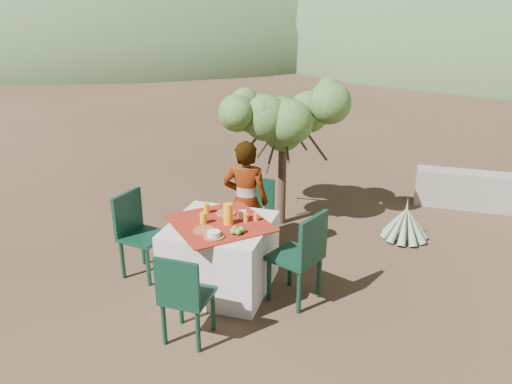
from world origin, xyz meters
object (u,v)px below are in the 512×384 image
table (221,255)px  person (246,202)px  juice_pitcher (228,214)px  shrub_tree (288,125)px  chair_left (138,230)px  chair_far (257,209)px  chair_near (184,295)px  chair_right (302,254)px  agave (405,224)px

table → person: person is taller
juice_pitcher → shrub_tree: bearing=85.0°
table → person: bearing=85.1°
chair_left → shrub_tree: size_ratio=0.55×
table → chair_far: (0.06, 1.12, 0.09)m
chair_near → table: bearing=-86.7°
chair_right → juice_pitcher: bearing=-70.6°
agave → juice_pitcher: 2.60m
chair_near → chair_right: size_ratio=0.90×
chair_near → chair_left: (-1.02, 0.99, 0.04)m
chair_right → person: bearing=-109.5°
agave → juice_pitcher: bearing=-134.7°
chair_far → agave: bearing=23.8°
chair_near → chair_left: size_ratio=0.93×
chair_far → person: 0.50m
person → juice_pitcher: person is taller
chair_right → chair_near: bearing=-20.3°
juice_pitcher → chair_right: bearing=-2.1°
chair_right → person: person is taller
chair_far → chair_near: bearing=-87.1°
table → agave: table is taller
chair_near → shrub_tree: bearing=-93.2°
chair_near → juice_pitcher: bearing=-92.4°
chair_far → agave: 1.95m
shrub_tree → juice_pitcher: (-0.16, -1.87, -0.52)m
table → juice_pitcher: size_ratio=5.85×
table → shrub_tree: bearing=82.0°
chair_far → juice_pitcher: juice_pitcher is taller
agave → chair_left: bearing=-148.0°
shrub_tree → agave: bearing=-2.9°
table → chair_near: chair_near is taller
shrub_tree → chair_right: bearing=-71.7°
person → table: bearing=79.7°
chair_left → table: bearing=-80.4°
chair_far → juice_pitcher: bearing=-84.4°
shrub_tree → chair_near: bearing=-94.5°
chair_left → agave: 3.38m
table → juice_pitcher: bearing=-1.8°
chair_near → agave: size_ratio=1.39×
chair_far → juice_pitcher: size_ratio=3.82×
chair_left → chair_right: size_ratio=0.97×
chair_near → chair_left: bearing=-42.9°
chair_left → juice_pitcher: juice_pitcher is taller
chair_far → person: person is taller
person → shrub_tree: 1.36m
table → chair_near: (0.03, -0.99, 0.12)m
person → shrub_tree: shrub_tree is taller
table → agave: 2.59m
agave → chair_near: bearing=-123.5°
shrub_tree → juice_pitcher: bearing=-95.0°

